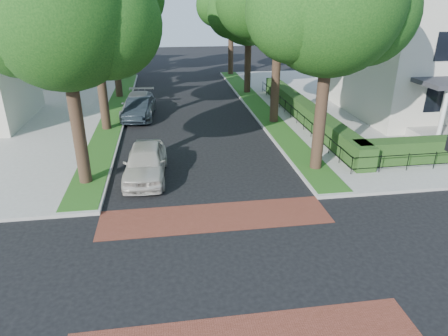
# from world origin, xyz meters

# --- Properties ---
(ground) EXTENTS (120.00, 120.00, 0.00)m
(ground) POSITION_xyz_m (0.00, 0.00, 0.00)
(ground) COLOR black
(ground) RESTS_ON ground
(sidewalk_ne) EXTENTS (30.00, 30.00, 0.15)m
(sidewalk_ne) POSITION_xyz_m (19.50, 19.00, 0.07)
(sidewalk_ne) COLOR gray
(sidewalk_ne) RESTS_ON ground
(crosswalk_far) EXTENTS (9.00, 2.20, 0.01)m
(crosswalk_far) POSITION_xyz_m (0.00, 3.20, 0.01)
(crosswalk_far) COLOR brown
(crosswalk_far) RESTS_ON ground
(grass_strip_ne) EXTENTS (1.60, 29.80, 0.02)m
(grass_strip_ne) POSITION_xyz_m (5.40, 19.10, 0.16)
(grass_strip_ne) COLOR #284915
(grass_strip_ne) RESTS_ON sidewalk_ne
(grass_strip_nw) EXTENTS (1.60, 29.80, 0.02)m
(grass_strip_nw) POSITION_xyz_m (-5.40, 19.10, 0.16)
(grass_strip_nw) COLOR #284915
(grass_strip_nw) RESTS_ON sidewalk_nw
(tree_right_near) EXTENTS (7.75, 6.67, 10.66)m
(tree_right_near) POSITION_xyz_m (5.60, 7.24, 7.63)
(tree_right_near) COLOR black
(tree_right_near) RESTS_ON sidewalk_ne
(tree_right_far) EXTENTS (7.25, 6.23, 9.74)m
(tree_right_far) POSITION_xyz_m (5.60, 24.22, 6.91)
(tree_right_far) COLOR black
(tree_right_far) RESTS_ON sidewalk_ne
(tree_right_back) EXTENTS (7.50, 6.45, 10.20)m
(tree_right_back) POSITION_xyz_m (5.60, 33.23, 7.27)
(tree_right_back) COLOR black
(tree_right_back) RESTS_ON sidewalk_ne
(tree_left_near) EXTENTS (7.50, 6.45, 10.20)m
(tree_left_near) POSITION_xyz_m (-5.40, 7.23, 7.27)
(tree_left_near) COLOR black
(tree_left_near) RESTS_ON sidewalk_nw
(tree_left_far) EXTENTS (7.00, 6.02, 9.86)m
(tree_left_far) POSITION_xyz_m (-5.40, 24.22, 7.12)
(tree_left_far) COLOR black
(tree_left_far) RESTS_ON sidewalk_nw
(tree_left_back) EXTENTS (7.75, 6.66, 10.44)m
(tree_left_back) POSITION_xyz_m (-5.40, 33.24, 7.41)
(tree_left_back) COLOR black
(tree_left_back) RESTS_ON sidewalk_nw
(hedge_main_road) EXTENTS (1.00, 18.00, 1.20)m
(hedge_main_road) POSITION_xyz_m (7.70, 15.00, 0.75)
(hedge_main_road) COLOR #1D3E15
(hedge_main_road) RESTS_ON sidewalk_ne
(fence_main_road) EXTENTS (0.06, 18.00, 0.90)m
(fence_main_road) POSITION_xyz_m (6.90, 15.00, 0.60)
(fence_main_road) COLOR black
(fence_main_road) RESTS_ON sidewalk_ne
(house_victorian) EXTENTS (13.00, 13.05, 12.48)m
(house_victorian) POSITION_xyz_m (17.51, 15.92, 6.02)
(house_victorian) COLOR beige
(house_victorian) RESTS_ON sidewalk_ne
(house_left_far) EXTENTS (10.00, 9.00, 10.14)m
(house_left_far) POSITION_xyz_m (-15.49, 31.99, 5.04)
(house_left_far) COLOR beige
(house_left_far) RESTS_ON sidewalk_nw
(parked_car_front) EXTENTS (2.12, 4.79, 1.60)m
(parked_car_front) POSITION_xyz_m (-2.77, 7.35, 0.80)
(parked_car_front) COLOR beige
(parked_car_front) RESTS_ON ground
(parked_car_middle) EXTENTS (2.09, 4.61, 1.47)m
(parked_car_middle) POSITION_xyz_m (-3.56, 17.48, 0.73)
(parked_car_middle) COLOR black
(parked_car_middle) RESTS_ON ground
(parked_car_rear) EXTENTS (2.53, 5.55, 1.58)m
(parked_car_rear) POSITION_xyz_m (-3.60, 18.21, 0.79)
(parked_car_rear) COLOR slate
(parked_car_rear) RESTS_ON ground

